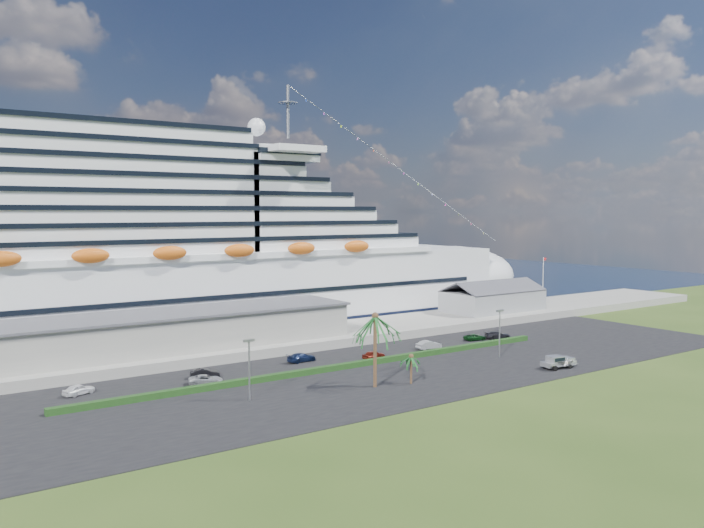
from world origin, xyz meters
TOP-DOWN VIEW (x-y plane):
  - ground at (0.00, 0.00)m, footprint 420.00×420.00m
  - asphalt_lot at (0.00, 11.00)m, footprint 140.00×38.00m
  - wharf at (0.00, 40.00)m, footprint 240.00×20.00m
  - water at (0.00, 130.00)m, footprint 420.00×160.00m
  - cruise_ship at (-21.53, 64.00)m, footprint 191.00×38.00m
  - terminal_building at (-25.00, 40.00)m, footprint 61.00×15.00m
  - port_shed at (52.00, 40.00)m, footprint 24.00×12.31m
  - flagpole at (70.04, 40.00)m, footprint 1.08×0.16m
  - hedge at (-8.00, 16.00)m, footprint 88.00×1.10m
  - lamp_post_left at (-28.00, 8.00)m, footprint 1.60×0.35m
  - lamp_post_right at (20.00, 8.00)m, footprint 1.60×0.35m
  - palm_tall at (-10.00, 4.00)m, footprint 8.82×8.82m
  - palm_short at (-4.50, 2.50)m, footprint 3.53×3.53m
  - parked_car_0 at (-46.11, 24.00)m, footprint 4.72×3.18m
  - parked_car_1 at (-28.08, 23.08)m, footprint 4.72×2.89m
  - parked_car_2 at (-29.38, 19.54)m, footprint 5.44×3.98m
  - parked_car_3 at (-10.19, 24.40)m, footprint 5.38×2.61m
  - parked_car_4 at (1.05, 19.15)m, footprint 4.43×2.15m
  - parked_car_5 at (14.41, 20.12)m, footprint 4.96×2.17m
  - parked_car_6 at (27.65, 21.55)m, footprint 4.74×2.83m
  - parked_car_7 at (32.45, 20.10)m, footprint 5.57×4.01m
  - pickup_truck at (21.35, -3.40)m, footprint 6.13×2.95m
  - boat_trailer at (22.39, -3.78)m, footprint 6.08×4.16m

SIDE VIEW (x-z plane):
  - ground at x=0.00m, z-range 0.00..0.00m
  - water at x=0.00m, z-range 0.00..0.02m
  - asphalt_lot at x=0.00m, z-range 0.00..0.12m
  - hedge at x=-8.00m, z-range 0.12..1.02m
  - parked_car_6 at x=27.65m, z-range 0.12..1.35m
  - parked_car_2 at x=-29.38m, z-range 0.12..1.49m
  - parked_car_4 at x=1.05m, z-range 0.12..1.58m
  - parked_car_1 at x=-28.08m, z-range 0.12..1.59m
  - parked_car_0 at x=-46.11m, z-range 0.12..1.61m
  - parked_car_7 at x=32.45m, z-range 0.12..1.62m
  - parked_car_3 at x=-10.19m, z-range 0.12..1.63m
  - wharf at x=0.00m, z-range 0.00..1.80m
  - parked_car_5 at x=14.41m, z-range 0.12..1.70m
  - pickup_truck at x=21.35m, z-range 0.22..2.29m
  - boat_trailer at x=22.39m, z-range 0.40..2.12m
  - palm_short at x=-4.50m, z-range 1.38..5.95m
  - port_shed at x=52.00m, z-range 0.71..8.08m
  - terminal_building at x=-25.00m, z-range 1.86..8.16m
  - lamp_post_left at x=-28.00m, z-range 1.21..9.48m
  - lamp_post_right at x=20.00m, z-range 1.21..9.48m
  - flagpole at x=70.04m, z-range 2.27..14.27m
  - palm_tall at x=-10.00m, z-range 3.64..14.77m
  - cruise_ship at x=-21.53m, z-range -10.31..43.69m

